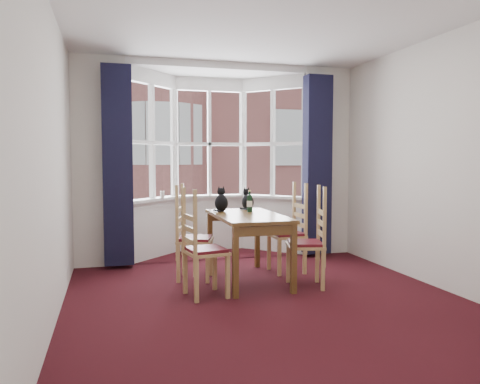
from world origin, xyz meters
name	(u,v)px	position (x,y,z in m)	size (l,w,h in m)	color
floor	(273,306)	(0.00, 0.00, 0.00)	(4.50, 4.50, 0.00)	black
ceiling	(274,14)	(0.00, 0.00, 2.80)	(4.50, 4.50, 0.00)	white
wall_left	(51,163)	(-2.00, 0.00, 1.40)	(4.50, 4.50, 0.00)	silver
wall_right	(449,163)	(2.00, 0.00, 1.40)	(4.50, 4.50, 0.00)	silver
wall_near	(426,166)	(0.00, -2.25, 1.40)	(4.00, 4.00, 0.00)	silver
wall_back_pier_left	(99,162)	(-1.65, 2.25, 1.40)	(0.70, 0.12, 2.80)	silver
wall_back_pier_right	(326,162)	(1.65, 2.25, 1.40)	(0.70, 0.12, 2.80)	silver
bay_window	(213,162)	(0.00, 2.75, 1.40)	(2.76, 0.94, 2.80)	white
curtain_left	(118,166)	(-1.42, 2.07, 1.35)	(0.38, 0.22, 2.60)	black
curtain_right	(317,165)	(1.42, 2.07, 1.35)	(0.38, 0.22, 2.60)	black
dining_table	(248,223)	(0.03, 0.98, 0.69)	(0.75, 1.39, 0.79)	brown
chair_left_near	(198,252)	(-0.66, 0.48, 0.47)	(0.46, 0.48, 0.92)	tan
chair_left_far	(187,240)	(-0.64, 1.25, 0.47)	(0.51, 0.53, 0.92)	tan
chair_right_near	(313,245)	(0.67, 0.54, 0.47)	(0.49, 0.51, 0.92)	tan
chair_right_far	(293,235)	(0.73, 1.27, 0.47)	(0.41, 0.43, 0.92)	tan
cat_left	(221,202)	(-0.19, 1.40, 0.91)	(0.20, 0.25, 0.32)	black
cat_right	(248,201)	(0.19, 1.50, 0.90)	(0.16, 0.22, 0.29)	black
wine_bottle	(250,202)	(0.13, 1.22, 0.91)	(0.07, 0.07, 0.27)	black
candle_tall	(162,195)	(-0.79, 2.60, 0.92)	(0.06, 0.06, 0.10)	white
street	(132,256)	(0.00, 32.25, -6.00)	(80.00, 80.00, 0.00)	#333335
tenement_building	(150,155)	(0.00, 14.01, 1.60)	(18.40, 7.80, 15.20)	#A75D56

